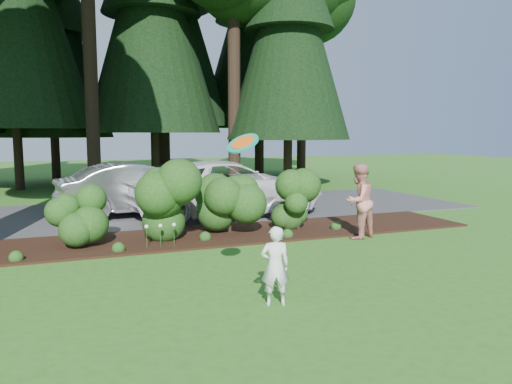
{
  "coord_description": "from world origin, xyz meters",
  "views": [
    {
      "loc": [
        -2.27,
        -8.36,
        2.55
      ],
      "look_at": [
        1.54,
        1.35,
        1.3
      ],
      "focal_mm": 35.0,
      "sensor_mm": 36.0,
      "label": 1
    }
  ],
  "objects_px": {
    "car_white_suv": "(228,188)",
    "adult": "(359,201)",
    "frisbee": "(243,143)",
    "child": "(275,266)",
    "car_silver_wagon": "(140,189)",
    "car_dark_suv": "(194,186)"
  },
  "relations": [
    {
      "from": "car_silver_wagon",
      "to": "car_white_suv",
      "type": "bearing_deg",
      "value": -121.61
    },
    {
      "from": "car_white_suv",
      "to": "child",
      "type": "xyz_separation_m",
      "value": [
        -1.84,
        -7.84,
        -0.27
      ]
    },
    {
      "from": "child",
      "to": "car_white_suv",
      "type": "bearing_deg",
      "value": -88.89
    },
    {
      "from": "car_silver_wagon",
      "to": "adult",
      "type": "height_order",
      "value": "adult"
    },
    {
      "from": "car_silver_wagon",
      "to": "car_dark_suv",
      "type": "bearing_deg",
      "value": -73.68
    },
    {
      "from": "car_white_suv",
      "to": "frisbee",
      "type": "relative_size",
      "value": 12.52
    },
    {
      "from": "car_silver_wagon",
      "to": "car_dark_suv",
      "type": "xyz_separation_m",
      "value": [
        1.93,
        0.9,
        -0.07
      ]
    },
    {
      "from": "car_white_suv",
      "to": "adult",
      "type": "distance_m",
      "value": 4.66
    },
    {
      "from": "child",
      "to": "adult",
      "type": "relative_size",
      "value": 0.66
    },
    {
      "from": "child",
      "to": "adult",
      "type": "xyz_separation_m",
      "value": [
        3.76,
        3.6,
        0.31
      ]
    },
    {
      "from": "car_dark_suv",
      "to": "frisbee",
      "type": "xyz_separation_m",
      "value": [
        -1.81,
        -9.91,
        1.65
      ]
    },
    {
      "from": "car_dark_suv",
      "to": "child",
      "type": "height_order",
      "value": "car_dark_suv"
    },
    {
      "from": "car_dark_suv",
      "to": "adult",
      "type": "distance_m",
      "value": 6.68
    },
    {
      "from": "car_white_suv",
      "to": "child",
      "type": "bearing_deg",
      "value": 162.08
    },
    {
      "from": "car_white_suv",
      "to": "adult",
      "type": "height_order",
      "value": "adult"
    },
    {
      "from": "car_silver_wagon",
      "to": "child",
      "type": "height_order",
      "value": "car_silver_wagon"
    },
    {
      "from": "car_white_suv",
      "to": "car_dark_suv",
      "type": "relative_size",
      "value": 1.2
    },
    {
      "from": "frisbee",
      "to": "car_white_suv",
      "type": "bearing_deg",
      "value": 73.32
    },
    {
      "from": "car_white_suv",
      "to": "car_silver_wagon",
      "type": "bearing_deg",
      "value": 62.3
    },
    {
      "from": "car_dark_suv",
      "to": "adult",
      "type": "relative_size",
      "value": 2.77
    },
    {
      "from": "child",
      "to": "frisbee",
      "type": "xyz_separation_m",
      "value": [
        -0.54,
        -0.11,
        1.81
      ]
    },
    {
      "from": "car_white_suv",
      "to": "frisbee",
      "type": "bearing_deg",
      "value": 158.6
    }
  ]
}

